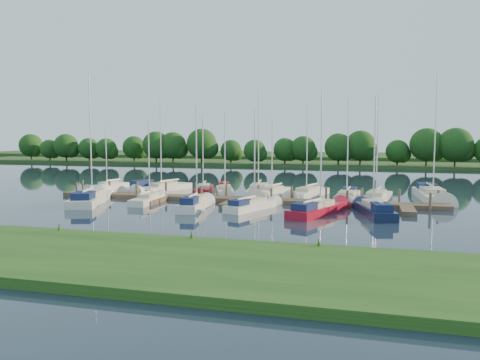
% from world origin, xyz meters
% --- Properties ---
extents(ground, '(260.00, 260.00, 0.00)m').
position_xyz_m(ground, '(0.00, 0.00, 0.00)').
color(ground, '#192432').
rests_on(ground, ground).
extents(near_bank, '(90.00, 10.00, 0.50)m').
position_xyz_m(near_bank, '(0.00, -16.00, 0.25)').
color(near_bank, '#1D4814').
rests_on(near_bank, ground).
extents(dock, '(40.00, 6.00, 0.40)m').
position_xyz_m(dock, '(0.00, 7.31, 0.20)').
color(dock, '#4A3829').
rests_on(dock, ground).
extents(mooring_pilings, '(38.24, 2.84, 2.00)m').
position_xyz_m(mooring_pilings, '(0.00, 8.43, 0.60)').
color(mooring_pilings, '#473D33').
rests_on(mooring_pilings, ground).
extents(far_shore, '(180.00, 30.00, 0.60)m').
position_xyz_m(far_shore, '(0.00, 75.00, 0.30)').
color(far_shore, '#244319').
rests_on(far_shore, ground).
extents(distant_hill, '(220.00, 40.00, 1.40)m').
position_xyz_m(distant_hill, '(0.00, 100.00, 0.70)').
color(distant_hill, '#315224').
rests_on(distant_hill, ground).
extents(treeline, '(144.30, 10.14, 8.19)m').
position_xyz_m(treeline, '(0.69, 62.04, 4.17)').
color(treeline, '#38281C').
rests_on(treeline, ground).
extents(sailboat_n_0, '(2.89, 6.54, 8.36)m').
position_xyz_m(sailboat_n_0, '(-18.72, 14.34, 0.27)').
color(sailboat_n_0, silver).
rests_on(sailboat_n_0, ground).
extents(motorboat, '(2.86, 5.98, 1.69)m').
position_xyz_m(motorboat, '(-13.66, 13.12, 0.35)').
color(motorboat, silver).
rests_on(motorboat, ground).
extents(sailboat_n_2, '(4.38, 9.01, 11.34)m').
position_xyz_m(sailboat_n_2, '(-11.41, 14.50, 0.27)').
color(sailboat_n_2, silver).
rests_on(sailboat_n_2, ground).
extents(sailboat_n_3, '(3.07, 7.29, 9.26)m').
position_xyz_m(sailboat_n_3, '(-5.92, 13.81, 0.27)').
color(sailboat_n_3, maroon).
rests_on(sailboat_n_3, ground).
extents(sailboat_n_4, '(3.79, 7.36, 9.51)m').
position_xyz_m(sailboat_n_4, '(-3.11, 13.20, 0.32)').
color(sailboat_n_4, silver).
rests_on(sailboat_n_4, ground).
extents(sailboat_n_5, '(3.40, 9.66, 12.18)m').
position_xyz_m(sailboat_n_5, '(0.72, 13.71, 0.28)').
color(sailboat_n_5, silver).
rests_on(sailboat_n_5, ground).
extents(sailboat_n_6, '(3.27, 7.30, 9.26)m').
position_xyz_m(sailboat_n_6, '(2.29, 14.03, 0.27)').
color(sailboat_n_6, silver).
rests_on(sailboat_n_6, ground).
extents(sailboat_n_7, '(3.96, 8.40, 10.63)m').
position_xyz_m(sailboat_n_7, '(6.23, 13.63, 0.27)').
color(sailboat_n_7, silver).
rests_on(sailboat_n_7, ground).
extents(sailboat_n_8, '(2.52, 8.73, 10.91)m').
position_xyz_m(sailboat_n_8, '(10.56, 12.16, 0.30)').
color(sailboat_n_8, silver).
rests_on(sailboat_n_8, ground).
extents(sailboat_n_9, '(3.35, 8.90, 11.16)m').
position_xyz_m(sailboat_n_9, '(13.48, 11.40, 0.27)').
color(sailboat_n_9, silver).
rests_on(sailboat_n_9, ground).
extents(sailboat_n_10, '(3.13, 10.96, 13.77)m').
position_xyz_m(sailboat_n_10, '(19.17, 14.97, 0.34)').
color(sailboat_n_10, silver).
rests_on(sailboat_n_10, ground).
extents(sailboat_s_0, '(5.20, 10.31, 13.08)m').
position_xyz_m(sailboat_s_0, '(-14.02, 3.26, 0.34)').
color(sailboat_s_0, silver).
rests_on(sailboat_s_0, ground).
extents(sailboat_s_1, '(1.93, 6.76, 8.67)m').
position_xyz_m(sailboat_s_1, '(-8.42, 4.67, 0.27)').
color(sailboat_s_1, silver).
rests_on(sailboat_s_1, ground).
extents(sailboat_s_2, '(2.32, 7.51, 9.74)m').
position_xyz_m(sailboat_s_2, '(-2.54, 2.25, 0.34)').
color(sailboat_s_2, silver).
rests_on(sailboat_s_2, ground).
extents(sailboat_s_3, '(3.77, 7.22, 9.32)m').
position_xyz_m(sailboat_s_3, '(2.53, 3.26, 0.32)').
color(sailboat_s_3, silver).
rests_on(sailboat_s_3, ground).
extents(sailboat_s_4, '(4.47, 8.53, 10.95)m').
position_xyz_m(sailboat_s_4, '(8.55, 2.26, 0.33)').
color(sailboat_s_4, maroon).
rests_on(sailboat_s_4, ground).
extents(sailboat_s_5, '(3.46, 8.12, 10.41)m').
position_xyz_m(sailboat_s_5, '(13.18, 2.96, 0.34)').
color(sailboat_s_5, '#101938').
rests_on(sailboat_s_5, ground).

